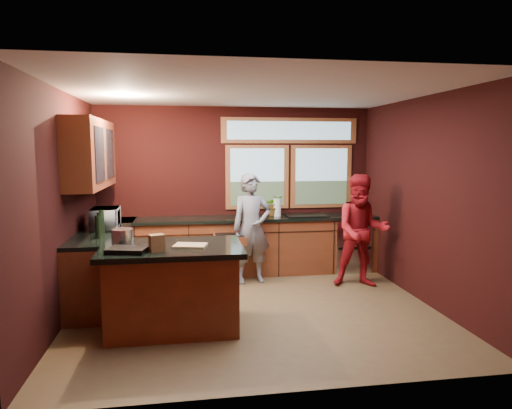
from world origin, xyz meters
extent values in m
plane|color=brown|center=(0.00, 0.00, 0.00)|extent=(4.50, 4.50, 0.00)
cube|color=black|center=(0.00, 2.00, 1.35)|extent=(4.50, 0.02, 2.70)
cube|color=black|center=(0.00, -2.00, 1.35)|extent=(4.50, 0.02, 2.70)
cube|color=black|center=(-2.25, 0.00, 1.35)|extent=(0.02, 4.00, 2.70)
cube|color=black|center=(2.25, 0.00, 1.35)|extent=(0.02, 4.00, 2.70)
cube|color=silver|center=(0.00, 0.00, 2.70)|extent=(4.50, 4.00, 0.02)
cube|color=#7D9EAE|center=(0.35, 1.99, 1.55)|extent=(1.06, 0.02, 1.06)
cube|color=#7D9EAE|center=(1.45, 1.99, 1.55)|extent=(1.06, 0.02, 1.06)
cube|color=brown|center=(0.90, 1.99, 2.32)|extent=(2.30, 0.02, 0.42)
cube|color=#562C14|center=(-2.07, 0.85, 1.95)|extent=(0.36, 1.80, 0.90)
cube|color=#562C14|center=(0.00, 1.70, 0.44)|extent=(4.50, 0.60, 0.88)
cube|color=black|center=(0.00, 1.69, 0.91)|extent=(4.50, 0.64, 0.05)
cube|color=#B7B7BC|center=(1.85, 1.68, 0.42)|extent=(0.60, 0.58, 0.85)
cube|color=black|center=(1.10, 1.66, 0.91)|extent=(0.66, 0.46, 0.05)
cube|color=#562C14|center=(-1.95, 0.85, 0.44)|extent=(0.60, 2.30, 0.88)
cube|color=black|center=(-1.94, 0.85, 0.91)|extent=(0.64, 2.30, 0.05)
cube|color=#562C14|center=(-1.00, -0.44, 0.44)|extent=(1.40, 0.90, 0.88)
cube|color=black|center=(-1.00, -0.44, 0.92)|extent=(1.55, 1.05, 0.06)
imported|color=slate|center=(0.14, 1.21, 0.83)|extent=(0.66, 0.48, 1.65)
imported|color=maroon|center=(1.70, 0.75, 0.83)|extent=(0.92, 0.78, 1.65)
imported|color=#999999|center=(-1.92, 0.88, 1.07)|extent=(0.37, 0.53, 0.29)
imported|color=#999999|center=(0.58, 1.75, 1.10)|extent=(0.30, 0.26, 0.33)
cylinder|color=white|center=(0.63, 1.70, 1.07)|extent=(0.12, 0.12, 0.28)
cube|color=tan|center=(-0.80, -0.49, 0.95)|extent=(0.40, 0.33, 0.02)
cylinder|color=silver|center=(-1.55, -0.29, 1.03)|extent=(0.24, 0.24, 0.18)
cube|color=brown|center=(-1.15, -0.69, 1.03)|extent=(0.18, 0.16, 0.18)
cube|color=black|center=(-1.45, -0.69, 0.97)|extent=(0.46, 0.37, 0.05)
camera|label=1|loc=(-0.84, -5.49, 2.01)|focal=32.00mm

